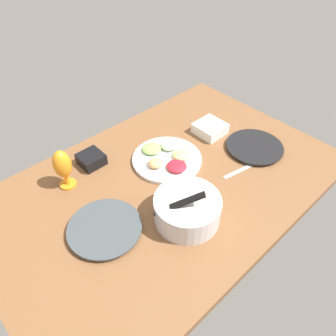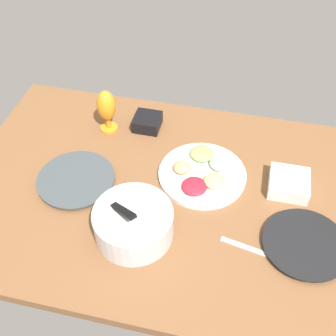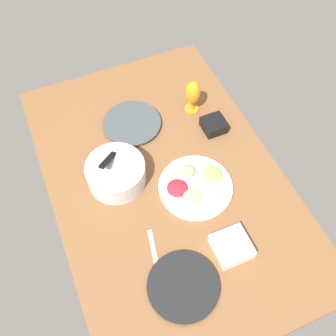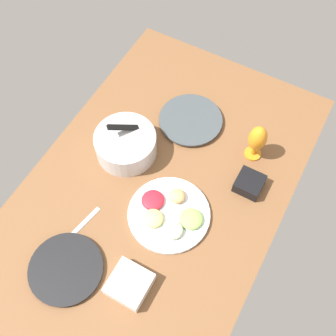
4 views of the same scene
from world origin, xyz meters
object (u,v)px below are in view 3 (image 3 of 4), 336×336
dinner_plate_left (183,286)px  dinner_plate_right (132,124)px  fruit_platter (196,186)px  square_bowl_black (214,125)px  mixing_bowl (116,173)px  hurricane_glass_orange (193,94)px  square_bowl_white (232,246)px

dinner_plate_left → dinner_plate_right: 85.50cm
dinner_plate_right → fruit_platter: size_ratio=0.87×
fruit_platter → square_bowl_black: (28.09, -23.13, 1.38)cm
mixing_bowl → square_bowl_black: (9.81, -54.66, -3.00)cm
hurricane_glass_orange → dinner_plate_right: bearing=85.9°
dinner_plate_left → mixing_bowl: 57.73cm
mixing_bowl → hurricane_glass_orange: size_ratio=1.37×
fruit_platter → square_bowl_white: size_ratio=2.32×
fruit_platter → square_bowl_black: 36.42cm
mixing_bowl → square_bowl_black: 55.61cm
fruit_platter → hurricane_glass_orange: (43.91, -18.32, 10.02)cm
hurricane_glass_orange → square_bowl_white: (-76.14, 17.47, -8.59)cm
fruit_platter → hurricane_glass_orange: bearing=-22.6°
dinner_plate_left → square_bowl_black: 81.64cm
square_bowl_black → square_bowl_white: bearing=159.7°
mixing_bowl → hurricane_glass_orange: (25.62, -49.85, 5.63)cm
square_bowl_black → dinner_plate_right: bearing=63.9°
square_bowl_black → square_bowl_white: same height
mixing_bowl → dinner_plate_left: bearing=-172.3°
mixing_bowl → square_bowl_white: mixing_bowl is taller
hurricane_glass_orange → dinner_plate_left: bearing=153.0°
mixing_bowl → hurricane_glass_orange: 56.33cm
dinner_plate_right → square_bowl_black: (-18.14, -37.08, 1.84)cm
dinner_plate_left → dinner_plate_right: dinner_plate_right is taller
square_bowl_white → fruit_platter: bearing=1.5°
dinner_plate_right → dinner_plate_left: bearing=173.4°
mixing_bowl → square_bowl_black: size_ratio=2.41×
square_bowl_white → dinner_plate_right: bearing=10.7°
hurricane_glass_orange → square_bowl_white: bearing=167.1°
dinner_plate_right → hurricane_glass_orange: (-2.32, -32.27, 10.48)cm
square_bowl_black → square_bowl_white: 64.31cm
dinner_plate_left → fruit_platter: bearing=-31.6°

